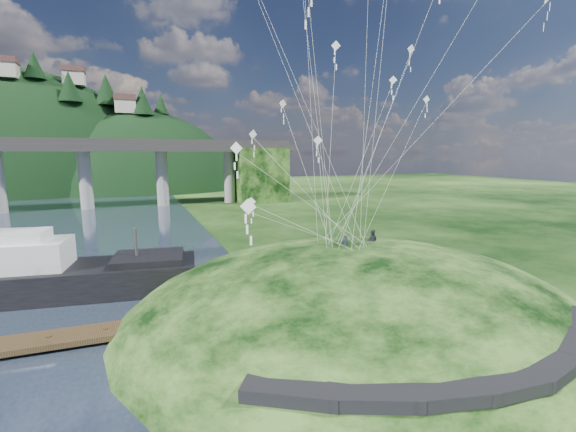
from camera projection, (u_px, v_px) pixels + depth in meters
name	position (u px, v px, depth m)	size (l,w,h in m)	color
ground	(265.00, 343.00, 24.35)	(320.00, 320.00, 0.00)	black
grass_hill	(356.00, 330.00, 29.37)	(36.00, 32.00, 13.00)	black
footpath	(484.00, 367.00, 17.84)	(22.29, 5.84, 0.83)	black
bridge	(28.00, 164.00, 77.19)	(160.00, 11.00, 15.00)	#2D2B2B
far_ridge	(11.00, 215.00, 121.36)	(153.00, 70.00, 94.50)	black
work_barge	(59.00, 274.00, 32.17)	(21.89, 8.77, 7.45)	black
wooden_dock	(106.00, 332.00, 24.86)	(14.92, 2.74, 1.06)	#362716
kite_flyers	(366.00, 231.00, 30.45)	(3.84, 1.58, 1.87)	#282A36
kite_swarm	(336.00, 34.00, 26.22)	(20.56, 17.43, 20.70)	white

